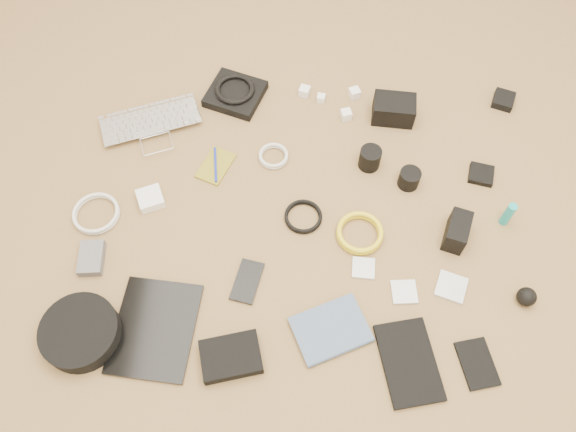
{
  "coord_description": "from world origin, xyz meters",
  "views": [
    {
      "loc": [
        0.01,
        -0.82,
        1.49
      ],
      "look_at": [
        -0.01,
        0.01,
        0.02
      ],
      "focal_mm": 35.0,
      "sensor_mm": 36.0,
      "label": 1
    }
  ],
  "objects_px": {
    "tablet": "(155,328)",
    "phone": "(247,281)",
    "dslr_camera": "(394,109)",
    "headphone_case": "(81,332)",
    "laptop": "(154,132)",
    "paperback": "(342,354)"
  },
  "relations": [
    {
      "from": "tablet",
      "to": "phone",
      "type": "xyz_separation_m",
      "value": [
        0.24,
        0.15,
        -0.0
      ]
    },
    {
      "from": "dslr_camera",
      "to": "headphone_case",
      "type": "bearing_deg",
      "value": -132.97
    },
    {
      "from": "laptop",
      "to": "tablet",
      "type": "xyz_separation_m",
      "value": [
        0.1,
        -0.67,
        -0.01
      ]
    },
    {
      "from": "laptop",
      "to": "dslr_camera",
      "type": "bearing_deg",
      "value": -13.53
    },
    {
      "from": "dslr_camera",
      "to": "phone",
      "type": "relative_size",
      "value": 1.06
    },
    {
      "from": "tablet",
      "to": "phone",
      "type": "distance_m",
      "value": 0.28
    },
    {
      "from": "tablet",
      "to": "paperback",
      "type": "bearing_deg",
      "value": -0.73
    },
    {
      "from": "laptop",
      "to": "dslr_camera",
      "type": "relative_size",
      "value": 2.38
    },
    {
      "from": "tablet",
      "to": "paperback",
      "type": "xyz_separation_m",
      "value": [
        0.51,
        -0.06,
        0.0
      ]
    },
    {
      "from": "laptop",
      "to": "tablet",
      "type": "distance_m",
      "value": 0.67
    },
    {
      "from": "laptop",
      "to": "headphone_case",
      "type": "relative_size",
      "value": 1.55
    },
    {
      "from": "dslr_camera",
      "to": "tablet",
      "type": "relative_size",
      "value": 0.49
    },
    {
      "from": "dslr_camera",
      "to": "paperback",
      "type": "bearing_deg",
      "value": -97.25
    },
    {
      "from": "tablet",
      "to": "headphone_case",
      "type": "distance_m",
      "value": 0.19
    },
    {
      "from": "phone",
      "to": "paperback",
      "type": "distance_m",
      "value": 0.34
    },
    {
      "from": "phone",
      "to": "headphone_case",
      "type": "xyz_separation_m",
      "value": [
        -0.43,
        -0.17,
        0.02
      ]
    },
    {
      "from": "dslr_camera",
      "to": "phone",
      "type": "xyz_separation_m",
      "value": [
        -0.45,
        -0.62,
        -0.03
      ]
    },
    {
      "from": "headphone_case",
      "to": "paperback",
      "type": "bearing_deg",
      "value": -2.51
    },
    {
      "from": "laptop",
      "to": "tablet",
      "type": "relative_size",
      "value": 1.17
    },
    {
      "from": "phone",
      "to": "laptop",
      "type": "bearing_deg",
      "value": 136.7
    },
    {
      "from": "dslr_camera",
      "to": "headphone_case",
      "type": "distance_m",
      "value": 1.19
    },
    {
      "from": "dslr_camera",
      "to": "paperback",
      "type": "height_order",
      "value": "dslr_camera"
    }
  ]
}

